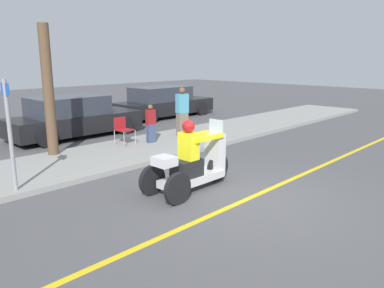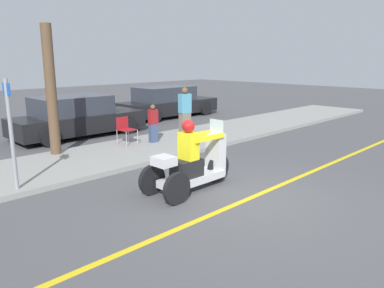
% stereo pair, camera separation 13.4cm
% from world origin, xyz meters
% --- Properties ---
extents(ground_plane, '(60.00, 60.00, 0.00)m').
position_xyz_m(ground_plane, '(0.00, 0.00, 0.00)').
color(ground_plane, '#4C4C4F').
extents(lane_stripe, '(24.00, 0.12, 0.01)m').
position_xyz_m(lane_stripe, '(-0.43, 0.00, 0.00)').
color(lane_stripe, gold).
rests_on(lane_stripe, ground).
extents(sidewalk_strip, '(28.00, 2.80, 0.12)m').
position_xyz_m(sidewalk_strip, '(0.00, 4.60, 0.06)').
color(sidewalk_strip, gray).
rests_on(sidewalk_strip, ground).
extents(motorcycle_trike, '(2.21, 0.84, 1.49)m').
position_xyz_m(motorcycle_trike, '(-0.42, 1.16, 0.53)').
color(motorcycle_trike, black).
rests_on(motorcycle_trike, ground).
extents(spectator_by_tree, '(0.30, 0.20, 1.19)m').
position_xyz_m(spectator_by_tree, '(1.55, 4.86, 0.69)').
color(spectator_by_tree, '#38476B').
rests_on(spectator_by_tree, sidewalk_strip).
extents(spectator_near_curb, '(0.42, 0.29, 1.64)m').
position_xyz_m(spectator_near_curb, '(2.91, 4.85, 0.91)').
color(spectator_near_curb, '#726656').
rests_on(spectator_near_curb, sidewalk_strip).
extents(folding_chair_curbside, '(0.49, 0.49, 0.82)m').
position_xyz_m(folding_chair_curbside, '(0.80, 5.30, 0.62)').
color(folding_chair_curbside, '#A5A8AD').
rests_on(folding_chair_curbside, sidewalk_strip).
extents(parked_car_lot_right, '(4.54, 1.97, 1.42)m').
position_xyz_m(parked_car_lot_right, '(0.58, 7.90, 0.68)').
color(parked_car_lot_right, black).
rests_on(parked_car_lot_right, ground).
extents(parked_car_lot_left, '(4.87, 1.97, 1.41)m').
position_xyz_m(parked_car_lot_left, '(5.80, 9.05, 0.67)').
color(parked_car_lot_left, black).
rests_on(parked_car_lot_left, ground).
extents(tree_trunk, '(0.28, 0.28, 3.46)m').
position_xyz_m(tree_trunk, '(-1.27, 5.64, 1.85)').
color(tree_trunk, brown).
rests_on(tree_trunk, sidewalk_strip).
extents(street_sign, '(0.08, 0.36, 2.20)m').
position_xyz_m(street_sign, '(-3.13, 3.45, 1.32)').
color(street_sign, gray).
rests_on(street_sign, sidewalk_strip).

